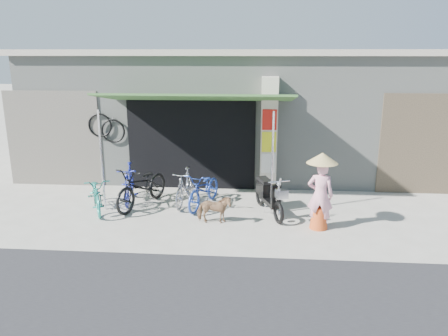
# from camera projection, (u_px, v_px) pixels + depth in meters

# --- Properties ---
(ground) EXTENTS (80.00, 80.00, 0.00)m
(ground) POSITION_uv_depth(u_px,v_px,m) (230.00, 225.00, 9.37)
(ground) COLOR #ABA79A
(ground) RESTS_ON ground
(bicycle_shop) EXTENTS (12.30, 5.30, 3.66)m
(bicycle_shop) POSITION_uv_depth(u_px,v_px,m) (240.00, 109.00, 13.80)
(bicycle_shop) COLOR gray
(bicycle_shop) RESTS_ON ground
(shop_pillar) EXTENTS (0.42, 0.44, 3.00)m
(shop_pillar) POSITION_uv_depth(u_px,v_px,m) (269.00, 136.00, 11.27)
(shop_pillar) COLOR beige
(shop_pillar) RESTS_ON ground
(awning) EXTENTS (4.60, 1.88, 2.72)m
(awning) POSITION_uv_depth(u_px,v_px,m) (197.00, 99.00, 10.35)
(awning) COLOR #325D2A
(awning) RESTS_ON ground
(neighbour_right) EXTENTS (2.60, 0.06, 2.60)m
(neighbour_right) POSITION_uv_depth(u_px,v_px,m) (431.00, 145.00, 11.15)
(neighbour_right) COLOR brown
(neighbour_right) RESTS_ON ground
(neighbour_left) EXTENTS (2.60, 0.06, 2.60)m
(neighbour_left) POSITION_uv_depth(u_px,v_px,m) (53.00, 139.00, 11.90)
(neighbour_left) COLOR #6B665B
(neighbour_left) RESTS_ON ground
(bike_teal) EXTENTS (1.17, 1.68, 0.84)m
(bike_teal) POSITION_uv_depth(u_px,v_px,m) (97.00, 194.00, 10.12)
(bike_teal) COLOR #1C8173
(bike_teal) RESTS_ON ground
(bike_blue) EXTENTS (0.70, 1.62, 0.94)m
(bike_blue) POSITION_uv_depth(u_px,v_px,m) (129.00, 184.00, 10.70)
(bike_blue) COLOR #212B9A
(bike_blue) RESTS_ON ground
(bike_black) EXTENTS (1.31, 2.04, 1.01)m
(bike_black) POSITION_uv_depth(u_px,v_px,m) (142.00, 186.00, 10.38)
(bike_black) COLOR black
(bike_black) RESTS_ON ground
(bike_silver) EXTENTS (0.60, 1.51, 0.88)m
(bike_silver) POSITION_uv_depth(u_px,v_px,m) (185.00, 187.00, 10.55)
(bike_silver) COLOR #9A999E
(bike_silver) RESTS_ON ground
(bike_navy) EXTENTS (1.03, 1.75, 0.87)m
(bike_navy) POSITION_uv_depth(u_px,v_px,m) (204.00, 189.00, 10.39)
(bike_navy) COLOR #223F9F
(bike_navy) RESTS_ON ground
(street_dog) EXTENTS (0.76, 0.37, 0.63)m
(street_dog) POSITION_uv_depth(u_px,v_px,m) (214.00, 209.00, 9.40)
(street_dog) COLOR tan
(street_dog) RESTS_ON ground
(moped) EXTENTS (0.74, 1.63, 0.96)m
(moped) POSITION_uv_depth(u_px,v_px,m) (268.00, 195.00, 9.94)
(moped) COLOR black
(moped) RESTS_ON ground
(nun) EXTENTS (0.64, 0.64, 1.64)m
(nun) POSITION_uv_depth(u_px,v_px,m) (320.00, 191.00, 9.00)
(nun) COLOR pink
(nun) RESTS_ON ground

